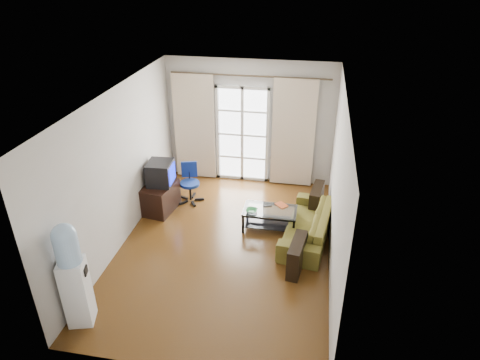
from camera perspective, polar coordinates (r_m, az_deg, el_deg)
name	(u,v)px	position (r m, az deg, el deg)	size (l,w,h in m)	color
floor	(225,245)	(7.64, -1.97, -8.72)	(5.20, 5.20, 0.00)	brown
ceiling	(222,97)	(6.40, -2.37, 11.05)	(5.20, 5.20, 0.00)	white
wall_back	(250,123)	(9.25, 1.30, 7.67)	(3.60, 0.02, 2.70)	beige
wall_front	(173,287)	(4.85, -8.89, -13.91)	(3.60, 0.02, 2.70)	beige
wall_left	(120,169)	(7.48, -15.76, 1.43)	(0.02, 5.20, 2.70)	beige
wall_right	(337,188)	(6.79, 12.85, -0.99)	(0.02, 5.20, 2.70)	beige
french_door	(242,135)	(9.32, 0.31, 6.03)	(1.16, 0.06, 2.15)	white
curtain_rod	(249,76)	(8.85, 1.27, 13.71)	(0.04, 0.04, 3.30)	#4C3F2D
curtain_left	(195,127)	(9.45, -6.08, 6.99)	(0.90, 0.07, 2.35)	beige
curtain_right	(293,134)	(9.10, 7.11, 6.10)	(0.90, 0.07, 2.35)	beige
radiator	(284,170)	(9.49, 5.91, 1.34)	(0.64, 0.12, 0.64)	gray
sofa	(308,224)	(7.79, 9.00, -5.85)	(0.98, 1.93, 0.54)	brown
coffee_table	(270,216)	(7.96, 4.00, -4.85)	(0.98, 0.56, 0.40)	silver
bowl	(252,211)	(7.80, 1.56, -4.09)	(0.22, 0.22, 0.05)	green
book	(278,206)	(7.97, 5.07, -3.53)	(0.28, 0.28, 0.02)	maroon
remote	(267,206)	(7.98, 3.67, -3.46)	(0.16, 0.05, 0.02)	black
tv_stand	(160,198)	(8.62, -10.57, -2.31)	(0.51, 0.77, 0.56)	black
crt_tv	(159,173)	(8.43, -10.71, 0.93)	(0.53, 0.53, 0.46)	black
task_chair	(190,190)	(8.88, -6.65, -1.33)	(0.69, 0.69, 0.82)	black
water_cooler	(73,273)	(6.16, -21.41, -11.51)	(0.40, 0.40, 1.61)	white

